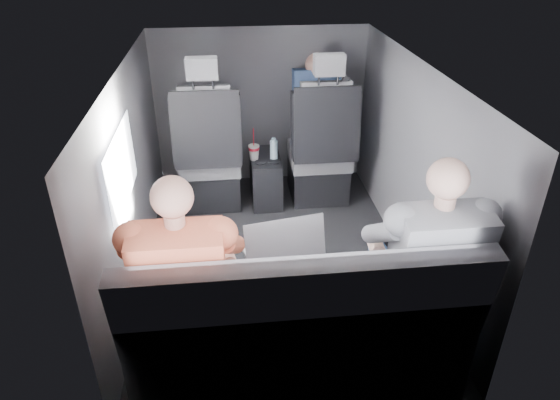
{
  "coord_description": "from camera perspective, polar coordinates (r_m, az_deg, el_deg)",
  "views": [
    {
      "loc": [
        -0.29,
        -2.84,
        2.09
      ],
      "look_at": [
        0.02,
        -0.05,
        0.51
      ],
      "focal_mm": 32.0,
      "sensor_mm": 36.0,
      "label": 1
    }
  ],
  "objects": [
    {
      "name": "water_bottle",
      "position": [
        4.01,
        -0.71,
        5.78
      ],
      "size": [
        0.06,
        0.06,
        0.18
      ],
      "color": "#AECCEB",
      "rests_on": "center_console"
    },
    {
      "name": "ceiling",
      "position": [
        2.95,
        -0.47,
        14.87
      ],
      "size": [
        2.6,
        2.6,
        0.0
      ],
      "primitive_type": "plane",
      "rotation": [
        3.14,
        0.0,
        0.0
      ],
      "color": "#B2B2AD",
      "rests_on": "panel_back"
    },
    {
      "name": "passenger_rear_left",
      "position": [
        2.39,
        -10.79,
        -9.03
      ],
      "size": [
        0.5,
        0.62,
        1.21
      ],
      "color": "#333237",
      "rests_on": "rear_bench"
    },
    {
      "name": "passenger_rear_right",
      "position": [
        2.54,
        15.94,
        -6.94
      ],
      "size": [
        0.51,
        0.63,
        1.23
      ],
      "color": "#324B6F",
      "rests_on": "rear_bench"
    },
    {
      "name": "laptop_black",
      "position": [
        2.73,
        15.4,
        -4.14
      ],
      "size": [
        0.35,
        0.33,
        0.23
      ],
      "color": "black",
      "rests_on": "passenger_rear_right"
    },
    {
      "name": "rear_bench",
      "position": [
        2.53,
        2.21,
        -15.32
      ],
      "size": [
        1.6,
        0.57,
        0.92
      ],
      "color": "#5D5C61",
      "rests_on": "floor"
    },
    {
      "name": "floor",
      "position": [
        3.54,
        -0.38,
        -6.82
      ],
      "size": [
        2.6,
        2.6,
        0.0
      ],
      "primitive_type": "plane",
      "color": "black",
      "rests_on": "ground"
    },
    {
      "name": "side_window",
      "position": [
        2.86,
        -17.61,
        3.41
      ],
      "size": [
        0.02,
        0.75,
        0.42
      ],
      "primitive_type": "cube",
      "color": "white",
      "rests_on": "panel_left"
    },
    {
      "name": "passenger_front_right",
      "position": [
        4.22,
        4.08,
        10.73
      ],
      "size": [
        0.38,
        0.38,
        0.74
      ],
      "color": "#324B6F",
      "rests_on": "front_seat_right"
    },
    {
      "name": "seatbelt",
      "position": [
        3.81,
        5.34,
        9.48
      ],
      "size": [
        0.35,
        0.11,
        0.59
      ],
      "primitive_type": "cube",
      "rotation": [
        -0.14,
        0.49,
        0.0
      ],
      "color": "black",
      "rests_on": "front_seat_right"
    },
    {
      "name": "panel_right",
      "position": [
        3.39,
        14.93,
        3.67
      ],
      "size": [
        0.02,
        2.6,
        1.35
      ],
      "primitive_type": "cube",
      "color": "#56565B",
      "rests_on": "floor"
    },
    {
      "name": "laptop_silver",
      "position": [
        2.53,
        0.36,
        -5.51
      ],
      "size": [
        0.44,
        0.42,
        0.28
      ],
      "color": "#A9A9AE",
      "rests_on": "rear_bench"
    },
    {
      "name": "front_seat_left",
      "position": [
        4.05,
        -8.02,
        4.44
      ],
      "size": [
        0.52,
        0.58,
        1.26
      ],
      "color": "black",
      "rests_on": "floor"
    },
    {
      "name": "panel_front",
      "position": [
        4.38,
        -2.22,
        10.53
      ],
      "size": [
        1.8,
        0.02,
        1.35
      ],
      "primitive_type": "cube",
      "color": "#56565B",
      "rests_on": "floor"
    },
    {
      "name": "soda_cup",
      "position": [
        4.02,
        -3.0,
        5.53
      ],
      "size": [
        0.09,
        0.09,
        0.27
      ],
      "color": "white",
      "rests_on": "center_console"
    },
    {
      "name": "center_console",
      "position": [
        4.18,
        -1.66,
        2.51
      ],
      "size": [
        0.24,
        0.48,
        0.41
      ],
      "color": "black",
      "rests_on": "floor"
    },
    {
      "name": "front_seat_right",
      "position": [
        4.11,
        4.63,
        5.05
      ],
      "size": [
        0.52,
        0.58,
        1.26
      ],
      "color": "black",
      "rests_on": "floor"
    },
    {
      "name": "laptop_white",
      "position": [
        2.52,
        -11.44,
        -6.64
      ],
      "size": [
        0.37,
        0.38,
        0.24
      ],
      "color": "white",
      "rests_on": "passenger_rear_left"
    },
    {
      "name": "panel_left",
      "position": [
        3.23,
        -16.53,
        2.12
      ],
      "size": [
        0.02,
        2.6,
        1.35
      ],
      "primitive_type": "cube",
      "color": "#56565B",
      "rests_on": "floor"
    },
    {
      "name": "panel_back",
      "position": [
        2.11,
        3.35,
        -12.73
      ],
      "size": [
        1.8,
        0.02,
        1.35
      ],
      "primitive_type": "cube",
      "color": "#56565B",
      "rests_on": "floor"
    }
  ]
}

